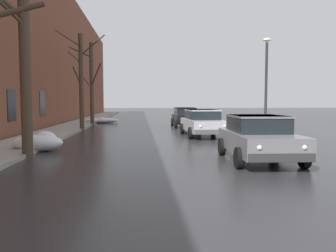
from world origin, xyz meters
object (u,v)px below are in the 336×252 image
at_px(bare_tree_mid_block, 81,80).
at_px(sedan_silver_parked_kerbside_close, 203,122).
at_px(bare_tree_far_down_block, 91,83).
at_px(street_lamp_post, 266,81).
at_px(sedan_grey_approaching_near_lane, 258,137).
at_px(sedan_black_parked_kerbside_mid, 185,117).
at_px(bare_tree_second_along_sidewalk, 24,55).

xyz_separation_m(bare_tree_mid_block, sedan_silver_parked_kerbside_close, (7.10, -4.09, -2.51)).
relative_size(bare_tree_mid_block, bare_tree_far_down_block, 0.98).
xyz_separation_m(sedan_silver_parked_kerbside_close, street_lamp_post, (3.46, -0.03, 2.23)).
bearing_deg(bare_tree_mid_block, sedan_grey_approaching_near_lane, -57.65).
relative_size(sedan_silver_parked_kerbside_close, sedan_black_parked_kerbside_mid, 1.07).
distance_m(bare_tree_far_down_block, sedan_silver_parked_kerbside_close, 11.50).
relative_size(bare_tree_far_down_block, sedan_black_parked_kerbside_mid, 1.55).
xyz_separation_m(bare_tree_second_along_sidewalk, sedan_grey_approaching_near_lane, (7.46, -1.24, -2.61)).
relative_size(sedan_silver_parked_kerbside_close, street_lamp_post, 0.84).
height_order(sedan_grey_approaching_near_lane, street_lamp_post, street_lamp_post).
bearing_deg(bare_tree_second_along_sidewalk, sedan_black_parked_kerbside_mid, 61.73).
distance_m(sedan_grey_approaching_near_lane, sedan_black_parked_kerbside_mid, 14.40).
bearing_deg(bare_tree_mid_block, bare_tree_far_down_block, 90.11).
xyz_separation_m(bare_tree_mid_block, bare_tree_far_down_block, (-0.01, 4.57, 0.07)).
bearing_deg(sedan_silver_parked_kerbside_close, sedan_black_parked_kerbside_mid, 90.43).
xyz_separation_m(sedan_grey_approaching_near_lane, sedan_silver_parked_kerbside_close, (-0.33, 7.65, 0.00)).
bearing_deg(bare_tree_far_down_block, sedan_grey_approaching_near_lane, -65.47).
xyz_separation_m(bare_tree_second_along_sidewalk, sedan_black_parked_kerbside_mid, (7.07, 13.16, -2.61)).
xyz_separation_m(bare_tree_far_down_block, sedan_grey_approaching_near_lane, (7.44, -16.32, -2.58)).
height_order(bare_tree_second_along_sidewalk, bare_tree_far_down_block, bare_tree_second_along_sidewalk).
xyz_separation_m(bare_tree_mid_block, sedan_black_parked_kerbside_mid, (7.05, 2.66, -2.51)).
bearing_deg(sedan_grey_approaching_near_lane, sedan_black_parked_kerbside_mid, 91.53).
distance_m(bare_tree_far_down_block, sedan_grey_approaching_near_lane, 18.12).
relative_size(bare_tree_second_along_sidewalk, sedan_black_parked_kerbside_mid, 1.64).
bearing_deg(sedan_silver_parked_kerbside_close, street_lamp_post, -0.52).
relative_size(bare_tree_mid_block, sedan_black_parked_kerbside_mid, 1.52).
height_order(bare_tree_far_down_block, street_lamp_post, bare_tree_far_down_block).
distance_m(bare_tree_far_down_block, street_lamp_post, 13.69).
bearing_deg(bare_tree_second_along_sidewalk, sedan_silver_parked_kerbside_close, 41.99).
bearing_deg(sedan_black_parked_kerbside_mid, bare_tree_far_down_block, 164.80).
height_order(sedan_grey_approaching_near_lane, sedan_silver_parked_kerbside_close, same).
bearing_deg(sedan_grey_approaching_near_lane, street_lamp_post, 67.69).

